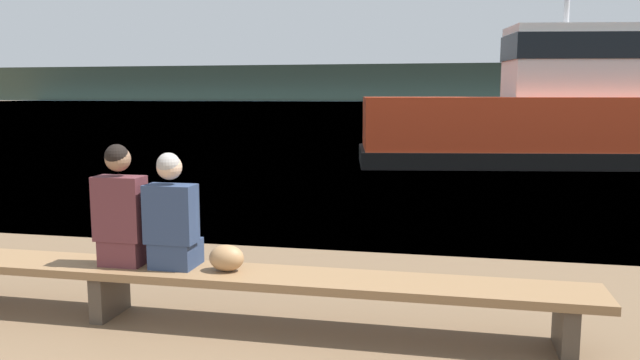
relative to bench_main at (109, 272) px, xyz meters
name	(u,v)px	position (x,y,z in m)	size (l,w,h in m)	color
water_surface	(441,104)	(0.64, 122.60, -0.38)	(240.00, 240.00, 0.00)	#426B8E
far_shoreline	(445,83)	(0.64, 169.10, 4.54)	(600.00, 12.00, 9.84)	#384233
bench_main	(109,272)	(0.00, 0.00, 0.00)	(7.99, 0.55, 0.46)	brown
person_left	(122,212)	(0.14, 0.00, 0.53)	(0.41, 0.36, 1.03)	#56282D
person_right	(172,218)	(0.60, 0.00, 0.50)	(0.41, 0.36, 0.97)	navy
shopping_bag	(227,258)	(1.06, 0.00, 0.18)	(0.29, 0.21, 0.22)	#9E754C
tugboat_red	(559,121)	(5.63, 12.98, 0.78)	(10.73, 4.59, 6.31)	red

